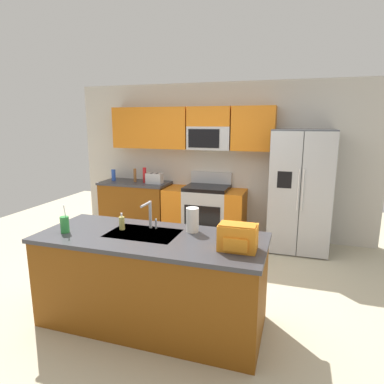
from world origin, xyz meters
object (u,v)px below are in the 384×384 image
object	(u,v)px
toaster	(154,178)
backpack	(238,237)
sink_faucet	(150,213)
range_oven	(205,212)
drink_cup_green	(65,224)
bottle_red	(145,175)
refrigerator	(300,191)
pepper_mill	(135,175)
bottle_blue	(114,175)
paper_towel_roll	(192,220)
soap_dispenser	(122,223)

from	to	relation	value
toaster	backpack	size ratio (longest dim) A/B	0.87
toaster	sink_faucet	xyz separation A→B (m)	(0.98, -2.31, 0.08)
range_oven	drink_cup_green	world-z (taller)	drink_cup_green
range_oven	bottle_red	xyz separation A→B (m)	(-1.11, -0.01, 0.59)
drink_cup_green	refrigerator	bearing A→B (deg)	50.45
toaster	pepper_mill	size ratio (longest dim) A/B	1.17
bottle_red	backpack	size ratio (longest dim) A/B	0.83
backpack	pepper_mill	bearing A→B (deg)	131.24
refrigerator	drink_cup_green	xyz separation A→B (m)	(-2.18, -2.64, 0.06)
pepper_mill	bottle_blue	distance (m)	0.44
refrigerator	sink_faucet	size ratio (longest dim) A/B	6.56
backpack	drink_cup_green	bearing A→B (deg)	-177.86
pepper_mill	paper_towel_roll	world-z (taller)	paper_towel_roll
refrigerator	pepper_mill	bearing A→B (deg)	178.59
backpack	sink_faucet	bearing A→B (deg)	162.73
sink_faucet	drink_cup_green	world-z (taller)	sink_faucet
bottle_red	drink_cup_green	distance (m)	2.75
refrigerator	pepper_mill	xyz separation A→B (m)	(-2.82, 0.07, 0.09)
range_oven	backpack	world-z (taller)	backpack
toaster	sink_faucet	size ratio (longest dim) A/B	0.99
refrigerator	drink_cup_green	distance (m)	3.43
backpack	refrigerator	bearing A→B (deg)	79.03
sink_faucet	soap_dispenser	world-z (taller)	sink_faucet
paper_towel_roll	drink_cup_green	bearing A→B (deg)	-161.10
drink_cup_green	paper_towel_roll	bearing A→B (deg)	18.90
bottle_red	range_oven	bearing A→B (deg)	0.26
bottle_blue	backpack	xyz separation A→B (m)	(2.76, -2.66, 0.02)
bottle_blue	drink_cup_green	xyz separation A→B (m)	(1.08, -2.72, -0.02)
backpack	soap_dispenser	bearing A→B (deg)	171.09
paper_towel_roll	soap_dispenser	bearing A→B (deg)	-167.63
bottle_red	sink_faucet	world-z (taller)	sink_faucet
toaster	soap_dispenser	world-z (taller)	toaster
pepper_mill	bottle_blue	size ratio (longest dim) A/B	1.17
bottle_red	refrigerator	bearing A→B (deg)	-1.46
refrigerator	paper_towel_roll	xyz separation A→B (m)	(-1.01, -2.24, 0.09)
refrigerator	pepper_mill	world-z (taller)	refrigerator
refrigerator	toaster	distance (m)	2.42
toaster	bottle_red	world-z (taller)	bottle_red
refrigerator	paper_towel_roll	distance (m)	2.46
bottle_red	toaster	bearing A→B (deg)	-12.69
bottle_blue	paper_towel_roll	bearing A→B (deg)	-45.75
bottle_red	bottle_blue	distance (m)	0.63
sink_faucet	soap_dispenser	size ratio (longest dim) A/B	1.66
bottle_blue	paper_towel_roll	world-z (taller)	paper_towel_roll
range_oven	bottle_blue	world-z (taller)	bottle_blue
sink_faucet	drink_cup_green	xyz separation A→B (m)	(-0.74, -0.35, -0.09)
pepper_mill	drink_cup_green	distance (m)	2.79
pepper_mill	backpack	xyz separation A→B (m)	(2.32, -2.65, -0.00)
refrigerator	toaster	bearing A→B (deg)	179.54
sink_faucet	backpack	world-z (taller)	sink_faucet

